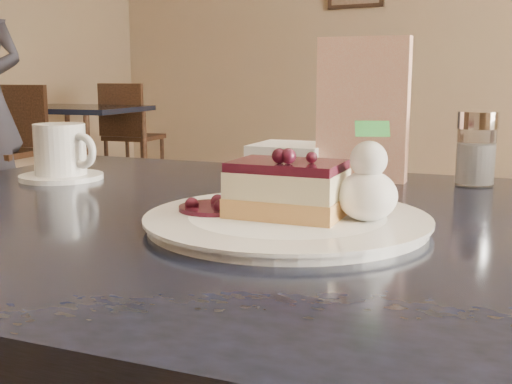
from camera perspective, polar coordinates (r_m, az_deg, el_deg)
The scene contains 10 objects.
main_table at distance 0.78m, azimuth 3.98°, elevation -8.02°, with size 1.31×0.96×0.76m.
dessert_plate at distance 0.71m, azimuth 2.77°, elevation -2.62°, with size 0.31×0.31×0.01m, color white.
cheesecake_slice at distance 0.70m, azimuth 2.79°, elevation 0.25°, with size 0.13×0.10×0.06m.
whipped_cream at distance 0.69m, azimuth 9.88°, elevation -0.31°, with size 0.06×0.06×0.06m.
berry_sauce at distance 0.73m, azimuth -3.73°, elevation -1.45°, with size 0.08×0.08×0.01m, color black.
coffee_set at distance 1.07m, azimuth -16.90°, elevation 3.20°, with size 0.14×0.13×0.09m.
menu_card at distance 1.03m, azimuth 9.45°, elevation 7.22°, with size 0.14×0.03×0.22m, color #FFE9CA.
sugar_shaker at distance 1.02m, azimuth 18.99°, elevation 3.73°, with size 0.06×0.06×0.11m.
napkin_stack at distance 1.09m, azimuth 3.12°, elevation 2.98°, with size 0.12×0.12×0.05m, color white.
bg_table_far_left at distance 5.06m, azimuth -15.42°, elevation 0.08°, with size 1.06×1.71×1.14m.
Camera 1 is at (0.51, -0.36, 0.93)m, focal length 45.00 mm.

